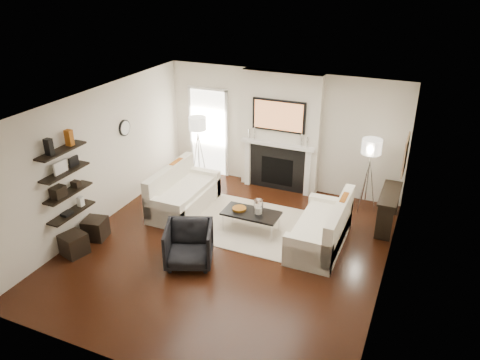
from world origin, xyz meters
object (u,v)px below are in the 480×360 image
at_px(coffee_table, 251,213).
at_px(lamp_left_shade, 197,123).
at_px(loveseat_right_base, 319,235).
at_px(lamp_right_shade, 372,146).
at_px(armchair, 189,243).
at_px(loveseat_left_base, 185,200).
at_px(ottoman_near, 95,228).

bearing_deg(coffee_table, lamp_left_shade, 140.48).
bearing_deg(loveseat_right_base, lamp_right_shade, 72.54).
distance_m(armchair, lamp_right_shade, 4.15).
relative_size(lamp_left_shade, lamp_right_shade, 1.00).
relative_size(loveseat_left_base, ottoman_near, 4.50).
bearing_deg(lamp_left_shade, lamp_right_shade, 1.38).
distance_m(loveseat_left_base, lamp_right_shade, 4.02).
bearing_deg(armchair, lamp_right_shade, 29.59).
height_order(loveseat_left_base, lamp_right_shade, lamp_right_shade).
relative_size(coffee_table, armchair, 1.35).
bearing_deg(coffee_table, lamp_right_shade, 42.96).
bearing_deg(lamp_left_shade, ottoman_near, -101.47).
bearing_deg(ottoman_near, loveseat_left_base, 59.22).
xyz_separation_m(loveseat_left_base, ottoman_near, (-1.00, -1.67, -0.01)).
xyz_separation_m(lamp_left_shade, lamp_right_shade, (3.90, 0.09, 0.00)).
relative_size(armchair, ottoman_near, 2.03).
distance_m(loveseat_left_base, loveseat_right_base, 2.99).
relative_size(loveseat_left_base, loveseat_right_base, 1.00).
bearing_deg(loveseat_right_base, lamp_left_shade, 154.29).
distance_m(coffee_table, lamp_left_shade, 2.81).
relative_size(lamp_right_shade, ottoman_near, 1.00).
bearing_deg(lamp_left_shade, loveseat_right_base, -25.71).
bearing_deg(loveseat_right_base, loveseat_left_base, 175.52).
relative_size(loveseat_right_base, lamp_right_shade, 4.50).
height_order(lamp_right_shade, ottoman_near, lamp_right_shade).
bearing_deg(armchair, lamp_left_shade, 92.50).
distance_m(lamp_left_shade, ottoman_near, 3.36).
distance_m(loveseat_right_base, lamp_right_shade, 2.18).
height_order(armchair, lamp_left_shade, lamp_left_shade).
bearing_deg(loveseat_right_base, armchair, -143.06).
distance_m(armchair, lamp_left_shade, 3.54).
height_order(coffee_table, armchair, armchair).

